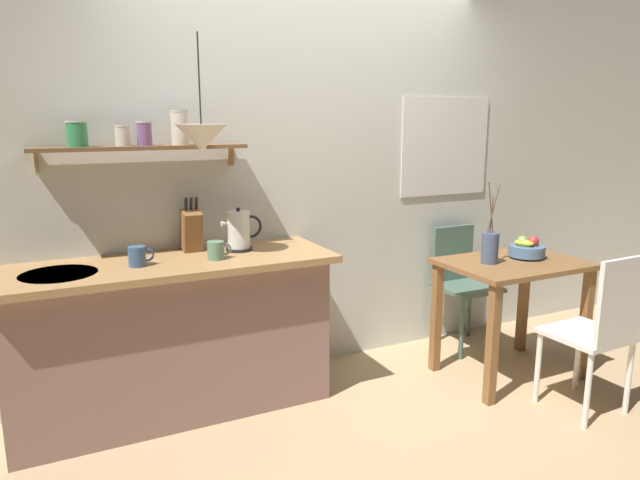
% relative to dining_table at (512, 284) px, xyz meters
% --- Properties ---
extents(ground_plane, '(14.00, 14.00, 0.00)m').
position_rel_dining_table_xyz_m(ground_plane, '(-1.09, 0.15, -0.63)').
color(ground_plane, tan).
extents(back_wall, '(6.80, 0.11, 2.70)m').
position_rel_dining_table_xyz_m(back_wall, '(-0.88, 0.80, 0.72)').
color(back_wall, silver).
rests_on(back_wall, ground_plane).
extents(kitchen_counter, '(1.83, 0.63, 0.91)m').
position_rel_dining_table_xyz_m(kitchen_counter, '(-2.09, 0.47, -0.17)').
color(kitchen_counter, gray).
rests_on(kitchen_counter, ground_plane).
extents(wall_shelf, '(1.16, 0.20, 0.33)m').
position_rel_dining_table_xyz_m(wall_shelf, '(-2.18, 0.65, 0.93)').
color(wall_shelf, brown).
extents(dining_table, '(0.88, 0.63, 0.78)m').
position_rel_dining_table_xyz_m(dining_table, '(0.00, 0.00, 0.00)').
color(dining_table, brown).
rests_on(dining_table, ground_plane).
extents(dining_chair_near, '(0.42, 0.42, 0.95)m').
position_rel_dining_table_xyz_m(dining_chair_near, '(0.06, -0.62, -0.10)').
color(dining_chair_near, white).
rests_on(dining_chair_near, ground_plane).
extents(dining_chair_far, '(0.41, 0.39, 0.89)m').
position_rel_dining_table_xyz_m(dining_chair_far, '(0.06, 0.57, -0.12)').
color(dining_chair_far, '#4C6B5B').
rests_on(dining_chair_far, ground_plane).
extents(fruit_bowl, '(0.23, 0.23, 0.15)m').
position_rel_dining_table_xyz_m(fruit_bowl, '(0.14, 0.04, 0.21)').
color(fruit_bowl, '#51759E').
rests_on(fruit_bowl, dining_table).
extents(twig_vase, '(0.11, 0.11, 0.52)m').
position_rel_dining_table_xyz_m(twig_vase, '(-0.18, 0.03, 0.25)').
color(twig_vase, '#475675').
rests_on(twig_vase, dining_table).
extents(electric_kettle, '(0.25, 0.16, 0.26)m').
position_rel_dining_table_xyz_m(electric_kettle, '(-1.66, 0.53, 0.40)').
color(electric_kettle, black).
rests_on(electric_kettle, kitchen_counter).
extents(knife_block, '(0.11, 0.17, 0.33)m').
position_rel_dining_table_xyz_m(knife_block, '(-1.92, 0.63, 0.41)').
color(knife_block, brown).
rests_on(knife_block, kitchen_counter).
extents(coffee_mug_by_sink, '(0.14, 0.09, 0.11)m').
position_rel_dining_table_xyz_m(coffee_mug_by_sink, '(-2.26, 0.41, 0.33)').
color(coffee_mug_by_sink, '#3D5B89').
rests_on(coffee_mug_by_sink, kitchen_counter).
extents(coffee_mug_spare, '(0.14, 0.09, 0.10)m').
position_rel_dining_table_xyz_m(coffee_mug_spare, '(-1.84, 0.38, 0.33)').
color(coffee_mug_spare, slate).
rests_on(coffee_mug_spare, kitchen_counter).
extents(pendant_lamp, '(0.28, 0.28, 0.61)m').
position_rel_dining_table_xyz_m(pendant_lamp, '(-1.89, 0.40, 0.95)').
color(pendant_lamp, black).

